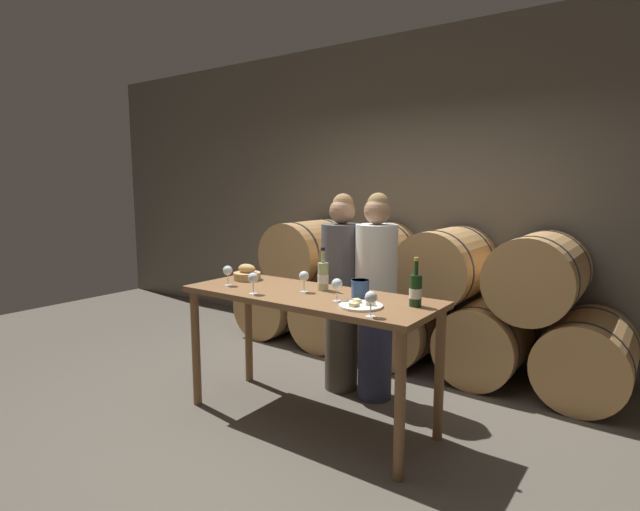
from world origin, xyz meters
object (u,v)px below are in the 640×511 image
(bread_basket, at_px, (247,274))
(wine_glass_center, at_px, (304,277))
(wine_glass_right, at_px, (337,285))
(wine_bottle_white, at_px, (323,276))
(cheese_plate, at_px, (361,305))
(wine_glass_far_left, at_px, (228,271))
(tasting_table, at_px, (308,311))
(person_right, at_px, (376,295))
(blue_crock, at_px, (360,288))
(wine_glass_far_right, at_px, (371,298))
(wine_bottle_red, at_px, (416,290))
(wine_glass_left, at_px, (253,278))
(person_left, at_px, (342,291))

(bread_basket, bearing_deg, wine_glass_center, -8.57)
(wine_glass_right, bearing_deg, wine_bottle_white, 139.94)
(cheese_plate, bearing_deg, wine_bottle_white, 150.69)
(wine_glass_far_left, bearing_deg, cheese_plate, 0.74)
(wine_bottle_white, bearing_deg, wine_glass_far_left, -157.39)
(tasting_table, relative_size, wine_glass_far_left, 12.18)
(person_right, distance_m, wine_glass_center, 0.69)
(blue_crock, bearing_deg, bread_basket, 179.57)
(cheese_plate, bearing_deg, blue_crock, 121.77)
(wine_glass_center, relative_size, wine_glass_far_right, 1.00)
(wine_bottle_white, height_order, wine_glass_right, wine_bottle_white)
(wine_glass_center, bearing_deg, cheese_plate, -13.89)
(wine_bottle_red, bearing_deg, wine_glass_center, -174.48)
(bread_basket, xyz_separation_m, wine_glass_far_left, (0.04, -0.25, 0.06))
(wine_bottle_white, relative_size, wine_glass_left, 2.05)
(tasting_table, relative_size, bread_basket, 8.55)
(wine_glass_far_left, bearing_deg, person_left, 55.33)
(person_right, height_order, cheese_plate, person_right)
(person_left, distance_m, wine_bottle_red, 1.06)
(person_right, bearing_deg, wine_bottle_red, -42.75)
(person_right, relative_size, bread_basket, 7.56)
(wine_bottle_red, relative_size, wine_glass_right, 2.04)
(person_left, xyz_separation_m, bread_basket, (-0.56, -0.51, 0.16))
(bread_basket, height_order, cheese_plate, bread_basket)
(wine_bottle_red, distance_m, wine_bottle_white, 0.74)
(tasting_table, relative_size, wine_glass_left, 12.18)
(wine_bottle_red, distance_m, wine_glass_far_right, 0.39)
(bread_basket, distance_m, wine_glass_far_right, 1.41)
(blue_crock, bearing_deg, wine_glass_center, -167.61)
(person_left, bearing_deg, wine_glass_center, -82.57)
(bread_basket, distance_m, wine_glass_center, 0.65)
(bread_basket, distance_m, wine_glass_left, 0.53)
(wine_bottle_white, xyz_separation_m, wine_glass_left, (-0.32, -0.39, 0.01))
(tasting_table, distance_m, wine_bottle_red, 0.80)
(wine_bottle_white, xyz_separation_m, wine_glass_far_right, (0.64, -0.43, 0.01))
(tasting_table, bearing_deg, wine_glass_left, -140.83)
(cheese_plate, distance_m, wine_glass_far_right, 0.26)
(person_right, relative_size, wine_bottle_white, 5.26)
(person_left, distance_m, bread_basket, 0.78)
(cheese_plate, xyz_separation_m, wine_glass_far_left, (-1.15, -0.01, 0.10))
(blue_crock, height_order, cheese_plate, blue_crock)
(wine_bottle_white, bearing_deg, person_right, 70.60)
(person_left, relative_size, wine_glass_left, 10.70)
(tasting_table, height_order, blue_crock, blue_crock)
(wine_bottle_white, bearing_deg, blue_crock, -7.15)
(wine_glass_far_left, xyz_separation_m, wine_glass_far_right, (1.31, -0.15, 0.00))
(wine_glass_far_right, bearing_deg, blue_crock, 127.92)
(wine_bottle_red, bearing_deg, wine_bottle_white, 175.93)
(person_right, xyz_separation_m, wine_bottle_red, (0.57, -0.53, 0.20))
(person_left, bearing_deg, wine_glass_right, -59.13)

